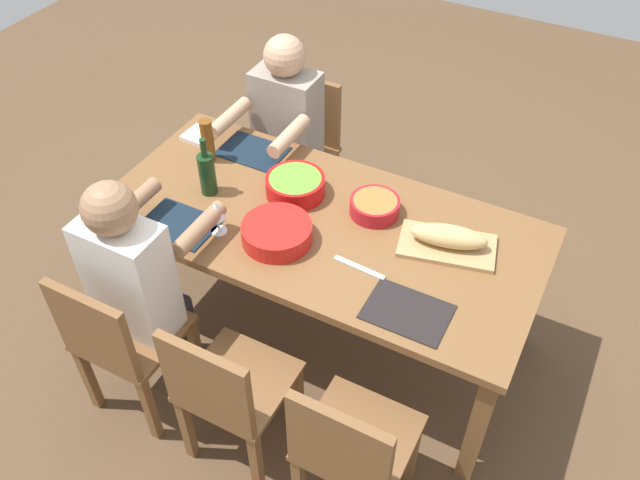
# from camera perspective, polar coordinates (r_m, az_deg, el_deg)

# --- Properties ---
(ground_plane) EXTENTS (8.00, 8.00, 0.00)m
(ground_plane) POSITION_cam_1_polar(r_m,az_deg,el_deg) (3.43, -0.00, -7.60)
(ground_plane) COLOR brown
(dining_table) EXTENTS (1.94, 0.92, 0.74)m
(dining_table) POSITION_cam_1_polar(r_m,az_deg,el_deg) (2.95, -0.00, 0.44)
(dining_table) COLOR brown
(dining_table) RESTS_ON ground_plane
(chair_near_right) EXTENTS (0.40, 0.40, 0.85)m
(chair_near_right) POSITION_cam_1_polar(r_m,az_deg,el_deg) (3.79, -1.65, 8.27)
(chair_near_right) COLOR brown
(chair_near_right) RESTS_ON ground_plane
(diner_near_right) EXTENTS (0.41, 0.53, 1.20)m
(diner_near_right) POSITION_cam_1_polar(r_m,az_deg,el_deg) (3.54, -3.17, 9.56)
(diner_near_right) COLOR #2D2D38
(diner_near_right) RESTS_ON ground_plane
(chair_far_center) EXTENTS (0.40, 0.40, 0.85)m
(chair_far_center) POSITION_cam_1_polar(r_m,az_deg,el_deg) (2.66, -8.06, -12.70)
(chair_far_center) COLOR brown
(chair_far_center) RESTS_ON ground_plane
(chair_far_left) EXTENTS (0.40, 0.40, 0.85)m
(chair_far_left) POSITION_cam_1_polar(r_m,az_deg,el_deg) (2.51, 2.58, -17.53)
(chair_far_left) COLOR brown
(chair_far_left) RESTS_ON ground_plane
(chair_far_right) EXTENTS (0.40, 0.40, 0.85)m
(chair_far_right) POSITION_cam_1_polar(r_m,az_deg,el_deg) (2.90, -16.90, -8.19)
(chair_far_right) COLOR brown
(chair_far_right) RESTS_ON ground_plane
(diner_far_right) EXTENTS (0.41, 0.53, 1.20)m
(diner_far_right) POSITION_cam_1_polar(r_m,az_deg,el_deg) (2.82, -15.42, -2.96)
(diner_far_right) COLOR #2D2D38
(diner_far_right) RESTS_ON ground_plane
(serving_bowl_fruit) EXTENTS (0.22, 0.22, 0.07)m
(serving_bowl_fruit) POSITION_cam_1_polar(r_m,az_deg,el_deg) (2.92, 4.73, 2.96)
(serving_bowl_fruit) COLOR #B21923
(serving_bowl_fruit) RESTS_ON dining_table
(serving_bowl_salad) EXTENTS (0.27, 0.27, 0.09)m
(serving_bowl_salad) POSITION_cam_1_polar(r_m,az_deg,el_deg) (3.01, -2.14, 4.77)
(serving_bowl_salad) COLOR red
(serving_bowl_salad) RESTS_ON dining_table
(serving_bowl_greens) EXTENTS (0.30, 0.30, 0.08)m
(serving_bowl_greens) POSITION_cam_1_polar(r_m,az_deg,el_deg) (2.78, -3.73, 0.72)
(serving_bowl_greens) COLOR red
(serving_bowl_greens) RESTS_ON dining_table
(cutting_board) EXTENTS (0.44, 0.31, 0.02)m
(cutting_board) POSITION_cam_1_polar(r_m,az_deg,el_deg) (2.82, 10.86, -0.49)
(cutting_board) COLOR tan
(cutting_board) RESTS_ON dining_table
(bread_loaf) EXTENTS (0.34, 0.18, 0.09)m
(bread_loaf) POSITION_cam_1_polar(r_m,az_deg,el_deg) (2.78, 11.01, 0.32)
(bread_loaf) COLOR tan
(bread_loaf) RESTS_ON cutting_board
(wine_bottle) EXTENTS (0.08, 0.08, 0.29)m
(wine_bottle) POSITION_cam_1_polar(r_m,az_deg,el_deg) (3.02, -9.68, 5.71)
(wine_bottle) COLOR #193819
(wine_bottle) RESTS_ON dining_table
(beer_bottle) EXTENTS (0.06, 0.06, 0.22)m
(beer_bottle) POSITION_cam_1_polar(r_m,az_deg,el_deg) (3.22, -9.64, 8.41)
(beer_bottle) COLOR brown
(beer_bottle) RESTS_ON dining_table
(wine_glass) EXTENTS (0.08, 0.08, 0.17)m
(wine_glass) POSITION_cam_1_polar(r_m,az_deg,el_deg) (2.80, -8.89, 2.45)
(wine_glass) COLOR silver
(wine_glass) RESTS_ON dining_table
(placemat_near_right) EXTENTS (0.32, 0.23, 0.01)m
(placemat_near_right) POSITION_cam_1_polar(r_m,az_deg,el_deg) (3.31, -5.81, 7.61)
(placemat_near_right) COLOR #142333
(placemat_near_right) RESTS_ON dining_table
(placemat_far_left) EXTENTS (0.32, 0.23, 0.01)m
(placemat_far_left) POSITION_cam_1_polar(r_m,az_deg,el_deg) (2.56, 7.50, -6.14)
(placemat_far_left) COLOR black
(placemat_far_left) RESTS_ON dining_table
(placemat_far_right) EXTENTS (0.32, 0.23, 0.01)m
(placemat_far_right) POSITION_cam_1_polar(r_m,az_deg,el_deg) (2.94, -11.99, 1.36)
(placemat_far_right) COLOR #142333
(placemat_far_right) RESTS_ON dining_table
(carving_knife) EXTENTS (0.23, 0.04, 0.01)m
(carving_knife) POSITION_cam_1_polar(r_m,az_deg,el_deg) (2.69, 3.40, -2.39)
(carving_knife) COLOR silver
(carving_knife) RESTS_ON dining_table
(napkin_stack) EXTENTS (0.15, 0.15, 0.02)m
(napkin_stack) POSITION_cam_1_polar(r_m,az_deg,el_deg) (3.44, -10.34, 8.83)
(napkin_stack) COLOR white
(napkin_stack) RESTS_ON dining_table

